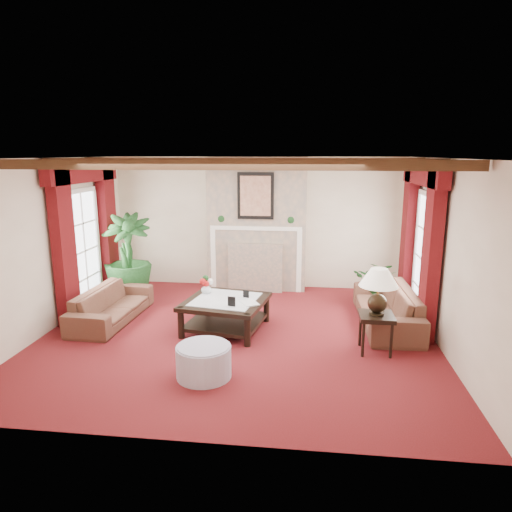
# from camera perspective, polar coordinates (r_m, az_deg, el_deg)

# --- Properties ---
(floor) EXTENTS (6.00, 6.00, 0.00)m
(floor) POSITION_cam_1_polar(r_m,az_deg,el_deg) (7.25, -2.27, -9.75)
(floor) COLOR #510F0E
(floor) RESTS_ON ground
(ceiling) EXTENTS (6.00, 6.00, 0.00)m
(ceiling) POSITION_cam_1_polar(r_m,az_deg,el_deg) (6.70, -2.47, 12.12)
(ceiling) COLOR white
(ceiling) RESTS_ON floor
(back_wall) EXTENTS (6.00, 0.02, 2.70)m
(back_wall) POSITION_cam_1_polar(r_m,az_deg,el_deg) (9.53, 0.25, 4.16)
(back_wall) COLOR beige
(back_wall) RESTS_ON ground
(left_wall) EXTENTS (0.02, 5.50, 2.70)m
(left_wall) POSITION_cam_1_polar(r_m,az_deg,el_deg) (7.89, -24.42, 1.21)
(left_wall) COLOR beige
(left_wall) RESTS_ON ground
(right_wall) EXTENTS (0.02, 5.50, 2.70)m
(right_wall) POSITION_cam_1_polar(r_m,az_deg,el_deg) (7.03, 22.55, 0.10)
(right_wall) COLOR beige
(right_wall) RESTS_ON ground
(ceiling_beams) EXTENTS (6.00, 3.00, 0.12)m
(ceiling_beams) POSITION_cam_1_polar(r_m,az_deg,el_deg) (6.70, -2.47, 11.61)
(ceiling_beams) COLOR #311F0F
(ceiling_beams) RESTS_ON ceiling
(fireplace) EXTENTS (2.00, 0.52, 2.70)m
(fireplace) POSITION_cam_1_polar(r_m,az_deg,el_deg) (9.22, 0.11, 12.29)
(fireplace) COLOR tan
(fireplace) RESTS_ON ground
(french_door_left) EXTENTS (0.10, 1.10, 2.16)m
(french_door_left) POSITION_cam_1_polar(r_m,az_deg,el_deg) (8.64, -21.32, 7.62)
(french_door_left) COLOR white
(french_door_left) RESTS_ON ground
(french_door_right) EXTENTS (0.10, 1.10, 2.16)m
(french_door_right) POSITION_cam_1_polar(r_m,az_deg,el_deg) (7.87, 20.89, 7.24)
(french_door_right) COLOR white
(french_door_right) RESTS_ON ground
(curtains_left) EXTENTS (0.20, 2.40, 2.55)m
(curtains_left) POSITION_cam_1_polar(r_m,az_deg,el_deg) (8.57, -20.89, 10.44)
(curtains_left) COLOR #47090B
(curtains_left) RESTS_ON ground
(curtains_right) EXTENTS (0.20, 2.40, 2.55)m
(curtains_right) POSITION_cam_1_polar(r_m,az_deg,el_deg) (7.82, 20.34, 10.34)
(curtains_right) COLOR #47090B
(curtains_right) RESTS_ON ground
(sofa_left) EXTENTS (1.94, 0.72, 0.74)m
(sofa_left) POSITION_cam_1_polar(r_m,az_deg,el_deg) (8.07, -17.65, -5.19)
(sofa_left) COLOR black
(sofa_left) RESTS_ON ground
(sofa_right) EXTENTS (2.14, 0.74, 0.82)m
(sofa_right) POSITION_cam_1_polar(r_m,az_deg,el_deg) (7.81, 16.06, -5.38)
(sofa_right) COLOR black
(sofa_right) RESTS_ON ground
(potted_palm) EXTENTS (1.71, 2.08, 0.92)m
(potted_palm) POSITION_cam_1_polar(r_m,az_deg,el_deg) (9.25, -15.65, -2.22)
(potted_palm) COLOR black
(potted_palm) RESTS_ON ground
(small_plant) EXTENTS (1.17, 1.21, 0.66)m
(small_plant) POSITION_cam_1_polar(r_m,az_deg,el_deg) (8.79, 14.59, -3.80)
(small_plant) COLOR black
(small_plant) RESTS_ON ground
(coffee_table) EXTENTS (1.41, 1.41, 0.50)m
(coffee_table) POSITION_cam_1_polar(r_m,az_deg,el_deg) (7.37, -3.80, -7.31)
(coffee_table) COLOR black
(coffee_table) RESTS_ON ground
(side_table) EXTENTS (0.59, 0.59, 0.56)m
(side_table) POSITION_cam_1_polar(r_m,az_deg,el_deg) (6.77, 14.70, -9.30)
(side_table) COLOR black
(side_table) RESTS_ON ground
(ottoman) EXTENTS (0.70, 0.70, 0.41)m
(ottoman) POSITION_cam_1_polar(r_m,az_deg,el_deg) (5.94, -6.55, -12.98)
(ottoman) COLOR #AFAAC1
(ottoman) RESTS_ON ground
(table_lamp) EXTENTS (0.54, 0.54, 0.68)m
(table_lamp) POSITION_cam_1_polar(r_m,az_deg,el_deg) (6.56, 15.01, -4.26)
(table_lamp) COLOR black
(table_lamp) RESTS_ON side_table
(flower_vase) EXTENTS (0.24, 0.24, 0.17)m
(flower_vase) POSITION_cam_1_polar(r_m,az_deg,el_deg) (7.59, -6.23, -4.08)
(flower_vase) COLOR silver
(flower_vase) RESTS_ON coffee_table
(book) EXTENTS (0.25, 0.22, 0.31)m
(book) POSITION_cam_1_polar(r_m,az_deg,el_deg) (6.99, -1.70, -4.91)
(book) COLOR black
(book) RESTS_ON coffee_table
(photo_frame_a) EXTENTS (0.12, 0.04, 0.16)m
(photo_frame_a) POSITION_cam_1_polar(r_m,az_deg,el_deg) (6.93, -3.07, -5.74)
(photo_frame_a) COLOR black
(photo_frame_a) RESTS_ON coffee_table
(photo_frame_b) EXTENTS (0.10, 0.05, 0.13)m
(photo_frame_b) POSITION_cam_1_polar(r_m,az_deg,el_deg) (7.33, -1.25, -4.81)
(photo_frame_b) COLOR black
(photo_frame_b) RESTS_ON coffee_table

